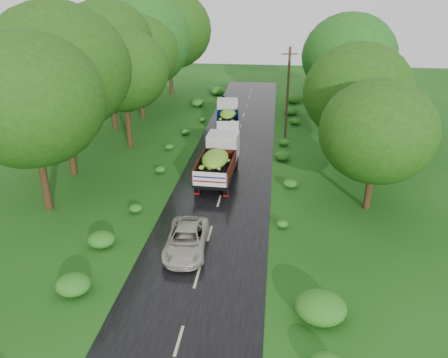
% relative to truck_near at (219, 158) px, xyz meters
% --- Properties ---
extents(ground, '(120.00, 120.00, 0.00)m').
position_rel_truck_near_xyz_m(ground, '(0.49, -11.60, -1.52)').
color(ground, '#123F0D').
rests_on(ground, ground).
extents(road, '(6.50, 80.00, 0.02)m').
position_rel_truck_near_xyz_m(road, '(0.49, -6.60, -1.51)').
color(road, black).
rests_on(road, ground).
extents(road_lines, '(0.12, 69.60, 0.00)m').
position_rel_truck_near_xyz_m(road_lines, '(0.49, -5.60, -1.50)').
color(road_lines, '#BFB78C').
rests_on(road_lines, road).
extents(truck_near, '(2.50, 6.48, 2.69)m').
position_rel_truck_near_xyz_m(truck_near, '(0.00, 0.00, 0.00)').
color(truck_near, black).
rests_on(truck_near, ground).
extents(truck_far, '(2.70, 5.97, 2.42)m').
position_rel_truck_near_xyz_m(truck_far, '(-0.68, 11.49, -0.15)').
color(truck_far, black).
rests_on(truck_far, ground).
extents(car, '(2.30, 4.51, 1.22)m').
position_rel_truck_near_xyz_m(car, '(-0.44, -9.36, -0.89)').
color(car, '#B0AC9D').
rests_on(car, road).
extents(utility_pole, '(1.35, 0.50, 7.89)m').
position_rel_truck_near_xyz_m(utility_pole, '(4.74, 9.64, 2.54)').
color(utility_pole, '#382616').
rests_on(utility_pole, ground).
extents(trees_left, '(7.13, 35.11, 9.79)m').
position_rel_truck_near_xyz_m(trees_left, '(-10.10, 10.73, 5.61)').
color(trees_left, black).
rests_on(trees_left, ground).
extents(trees_right, '(5.36, 31.53, 8.11)m').
position_rel_truck_near_xyz_m(trees_right, '(9.95, 11.04, 3.96)').
color(trees_right, black).
rests_on(trees_right, ground).
extents(shrubs, '(11.90, 44.00, 0.70)m').
position_rel_truck_near_xyz_m(shrubs, '(0.49, 2.40, -1.17)').
color(shrubs, '#296718').
rests_on(shrubs, ground).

